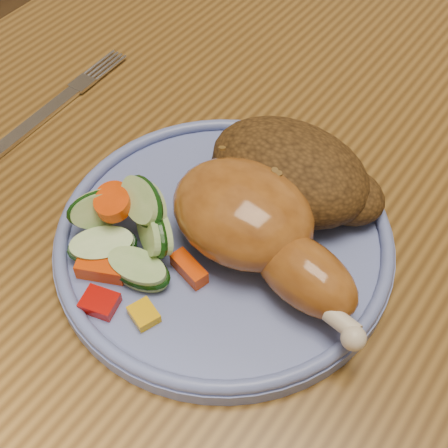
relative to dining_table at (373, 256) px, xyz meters
The scene contains 7 objects.
dining_table is the anchor object (origin of this frame).
plate 0.17m from the dining_table, 123.77° to the right, with size 0.25×0.25×0.01m, color #606FB0.
plate_rim 0.18m from the dining_table, 123.77° to the right, with size 0.25×0.25×0.01m, color #606FB0.
chicken_leg 0.18m from the dining_table, 115.08° to the right, with size 0.17×0.09×0.06m.
rice_pilaf 0.14m from the dining_table, 139.65° to the right, with size 0.14×0.09×0.06m.
vegetable_pile 0.24m from the dining_table, 127.70° to the right, with size 0.12×0.11×0.06m.
fork 0.32m from the dining_table, 163.11° to the right, with size 0.02×0.16×0.00m.
Camera 1 is at (0.08, -0.35, 1.13)m, focal length 50.00 mm.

